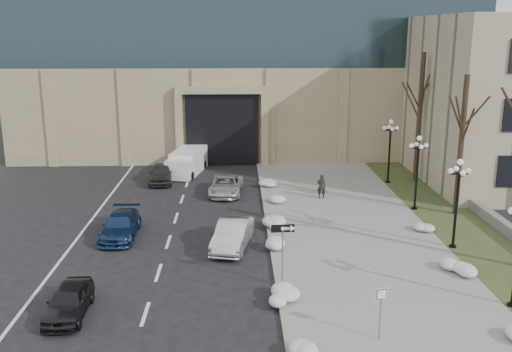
% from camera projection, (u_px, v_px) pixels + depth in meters
% --- Properties ---
extents(sidewalk, '(9.00, 40.00, 0.12)m').
position_uv_depth(sidewalk, '(354.00, 239.00, 30.71)').
color(sidewalk, gray).
rests_on(sidewalk, ground).
extents(curb, '(0.30, 40.00, 0.14)m').
position_uv_depth(curb, '(271.00, 239.00, 30.56)').
color(curb, gray).
rests_on(curb, ground).
extents(grass_strip, '(4.00, 40.00, 0.10)m').
position_uv_depth(grass_strip, '(473.00, 237.00, 30.93)').
color(grass_strip, '#354422').
rests_on(grass_strip, ground).
extents(stone_wall, '(0.50, 30.00, 0.70)m').
position_uv_depth(stone_wall, '(494.00, 220.00, 32.86)').
color(stone_wall, gray).
rests_on(stone_wall, ground).
extents(car_a, '(1.53, 3.65, 1.23)m').
position_uv_depth(car_a, '(69.00, 301.00, 22.40)').
color(car_a, black).
rests_on(car_a, ground).
extents(car_b, '(2.37, 4.63, 1.45)m').
position_uv_depth(car_b, '(233.00, 234.00, 29.43)').
color(car_b, '#B6B8BE').
rests_on(car_b, ground).
extents(car_c, '(1.83, 4.45, 1.29)m').
position_uv_depth(car_c, '(120.00, 226.00, 30.96)').
color(car_c, navy).
rests_on(car_c, ground).
extents(car_d, '(2.49, 4.68, 1.25)m').
position_uv_depth(car_d, '(226.00, 185.00, 39.17)').
color(car_d, silver).
rests_on(car_d, ground).
extents(car_e, '(1.87, 4.21, 1.41)m').
position_uv_depth(car_e, '(161.00, 173.00, 42.18)').
color(car_e, '#323238').
rests_on(car_e, ground).
extents(pedestrian, '(0.63, 0.44, 1.64)m').
position_uv_depth(pedestrian, '(321.00, 186.00, 37.73)').
color(pedestrian, black).
rests_on(pedestrian, sidewalk).
extents(box_truck, '(2.98, 5.94, 1.80)m').
position_uv_depth(box_truck, '(187.00, 162.00, 44.94)').
color(box_truck, silver).
rests_on(box_truck, ground).
extents(one_way_sign, '(1.07, 0.30, 2.87)m').
position_uv_depth(one_way_sign, '(287.00, 236.00, 24.54)').
color(one_way_sign, slate).
rests_on(one_way_sign, ground).
extents(keep_sign, '(0.45, 0.14, 2.10)m').
position_uv_depth(keep_sign, '(381.00, 303.00, 20.24)').
color(keep_sign, slate).
rests_on(keep_sign, ground).
extents(snow_clump_c, '(1.10, 1.60, 0.36)m').
position_uv_depth(snow_clump_c, '(286.00, 296.00, 23.49)').
color(snow_clump_c, silver).
rests_on(snow_clump_c, sidewalk).
extents(snow_clump_d, '(1.10, 1.60, 0.36)m').
position_uv_depth(snow_clump_d, '(277.00, 248.00, 28.66)').
color(snow_clump_d, silver).
rests_on(snow_clump_d, sidewalk).
extents(snow_clump_e, '(1.10, 1.60, 0.36)m').
position_uv_depth(snow_clump_e, '(277.00, 224.00, 32.34)').
color(snow_clump_e, silver).
rests_on(snow_clump_e, sidewalk).
extents(snow_clump_f, '(1.10, 1.60, 0.36)m').
position_uv_depth(snow_clump_f, '(276.00, 202.00, 36.47)').
color(snow_clump_f, silver).
rests_on(snow_clump_f, sidewalk).
extents(snow_clump_g, '(1.10, 1.60, 0.36)m').
position_uv_depth(snow_clump_g, '(267.00, 184.00, 40.75)').
color(snow_clump_g, silver).
rests_on(snow_clump_g, sidewalk).
extents(snow_clump_i, '(1.10, 1.60, 0.36)m').
position_uv_depth(snow_clump_i, '(456.00, 267.00, 26.37)').
color(snow_clump_i, silver).
rests_on(snow_clump_i, sidewalk).
extents(snow_clump_j, '(1.10, 1.60, 0.36)m').
position_uv_depth(snow_clump_j, '(423.00, 227.00, 31.82)').
color(snow_clump_j, silver).
rests_on(snow_clump_j, sidewalk).
extents(lamppost_b, '(1.18, 1.18, 4.76)m').
position_uv_depth(lamppost_b, '(458.00, 192.00, 28.67)').
color(lamppost_b, black).
rests_on(lamppost_b, ground).
extents(lamppost_c, '(1.18, 1.18, 4.76)m').
position_uv_depth(lamppost_c, '(418.00, 163.00, 34.97)').
color(lamppost_c, black).
rests_on(lamppost_c, ground).
extents(lamppost_d, '(1.18, 1.18, 4.76)m').
position_uv_depth(lamppost_d, '(390.00, 143.00, 41.26)').
color(lamppost_d, black).
rests_on(lamppost_d, ground).
extents(tree_mid, '(3.20, 3.20, 8.50)m').
position_uv_depth(tree_mid, '(463.00, 126.00, 33.47)').
color(tree_mid, black).
rests_on(tree_mid, ground).
extents(tree_far, '(3.20, 3.20, 9.50)m').
position_uv_depth(tree_far, '(421.00, 99.00, 41.06)').
color(tree_far, black).
rests_on(tree_far, ground).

